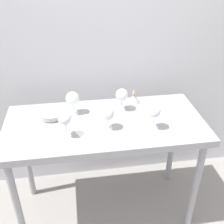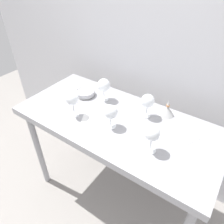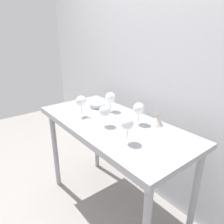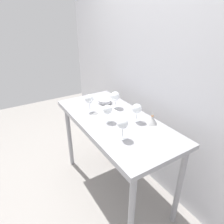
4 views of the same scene
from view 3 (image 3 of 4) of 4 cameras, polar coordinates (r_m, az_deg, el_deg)
ground_plane at (r=2.23m, az=0.21°, el=-24.34°), size 6.00×6.00×0.00m
back_wall at (r=1.93m, az=12.01°, el=12.07°), size 3.80×0.04×2.60m
steel_counter at (r=1.75m, az=0.09°, el=-5.89°), size 1.40×0.65×0.90m
wine_glass_far_right at (r=1.65m, az=7.29°, el=0.83°), size 0.09×0.09×0.17m
wine_glass_near_right at (r=1.36m, az=4.19°, el=-3.28°), size 0.09×0.09×0.18m
wine_glass_near_left at (r=1.80m, az=-8.37°, el=2.80°), size 0.09×0.09×0.18m
wine_glass_far_left at (r=1.90m, az=-0.42°, el=3.79°), size 0.10×0.10×0.17m
wine_glass_near_center at (r=1.61m, az=-1.97°, el=0.10°), size 0.09×0.09×0.16m
tasting_sheet_upper at (r=1.51m, az=11.91°, el=-6.46°), size 0.27×0.28×0.00m
tasting_sheet_lower at (r=1.78m, az=-3.82°, el=-1.60°), size 0.28×0.32×0.00m
tasting_bowl at (r=2.03m, az=-3.95°, el=1.99°), size 0.15×0.15×0.04m
decanter_funnel at (r=1.68m, az=12.06°, el=-2.24°), size 0.11×0.11×0.12m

